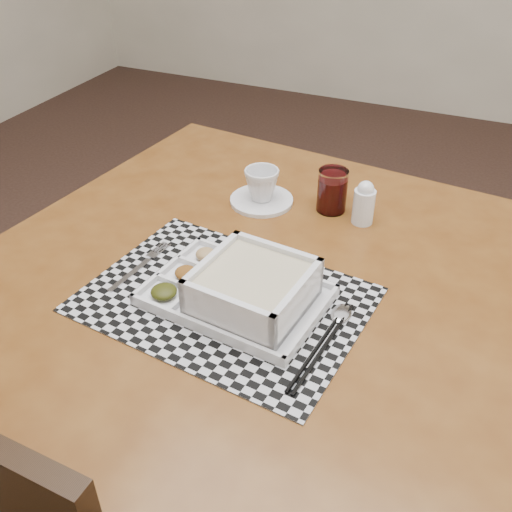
{
  "coord_description": "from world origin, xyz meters",
  "views": [
    {
      "loc": [
        0.55,
        -1.53,
        1.5
      ],
      "look_at": [
        0.22,
        -0.76,
        0.91
      ],
      "focal_mm": 40.0,
      "sensor_mm": 36.0,
      "label": 1
    }
  ],
  "objects_px": {
    "serving_tray": "(247,291)",
    "creamer_bottle": "(364,203)",
    "cup": "(262,184)",
    "juice_glass": "(332,192)",
    "dining_table": "(256,301)"
  },
  "relations": [
    {
      "from": "serving_tray",
      "to": "creamer_bottle",
      "type": "distance_m",
      "value": 0.39
    },
    {
      "from": "juice_glass",
      "to": "dining_table",
      "type": "bearing_deg",
      "value": -103.47
    },
    {
      "from": "cup",
      "to": "creamer_bottle",
      "type": "relative_size",
      "value": 0.79
    },
    {
      "from": "dining_table",
      "to": "juice_glass",
      "type": "relative_size",
      "value": 12.01
    },
    {
      "from": "serving_tray",
      "to": "cup",
      "type": "distance_m",
      "value": 0.38
    },
    {
      "from": "dining_table",
      "to": "cup",
      "type": "xyz_separation_m",
      "value": [
        -0.09,
        0.25,
        0.13
      ]
    },
    {
      "from": "juice_glass",
      "to": "creamer_bottle",
      "type": "distance_m",
      "value": 0.08
    },
    {
      "from": "serving_tray",
      "to": "cup",
      "type": "height_order",
      "value": "serving_tray"
    },
    {
      "from": "serving_tray",
      "to": "cup",
      "type": "relative_size",
      "value": 4.21
    },
    {
      "from": "dining_table",
      "to": "creamer_bottle",
      "type": "xyz_separation_m",
      "value": [
        0.15,
        0.26,
        0.13
      ]
    },
    {
      "from": "serving_tray",
      "to": "creamer_bottle",
      "type": "height_order",
      "value": "creamer_bottle"
    },
    {
      "from": "dining_table",
      "to": "cup",
      "type": "relative_size",
      "value": 14.84
    },
    {
      "from": "dining_table",
      "to": "serving_tray",
      "type": "distance_m",
      "value": 0.17
    },
    {
      "from": "dining_table",
      "to": "juice_glass",
      "type": "height_order",
      "value": "juice_glass"
    },
    {
      "from": "serving_tray",
      "to": "juice_glass",
      "type": "distance_m",
      "value": 0.4
    }
  ]
}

